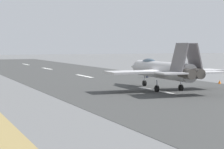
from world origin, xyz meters
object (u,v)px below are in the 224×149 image
object	(u,v)px
crew_person	(147,73)
marker_cone_mid	(220,82)
fighter_jet	(161,69)
marker_cone_far	(156,74)

from	to	relation	value
crew_person	marker_cone_mid	xyz separation A→B (m)	(-13.83, -4.14, -0.56)
marker_cone_mid	fighter_jet	bearing A→B (deg)	107.18
marker_cone_mid	marker_cone_far	distance (m)	18.30
fighter_jet	crew_person	size ratio (longest dim) A/B	10.62
marker_cone_far	crew_person	bearing A→B (deg)	137.24
fighter_jet	marker_cone_far	bearing A→B (deg)	-27.86
fighter_jet	marker_cone_far	xyz separation A→B (m)	(21.88, -11.56, -2.21)
crew_person	marker_cone_mid	distance (m)	14.44
crew_person	marker_cone_far	world-z (taller)	crew_person
fighter_jet	marker_cone_mid	xyz separation A→B (m)	(3.58, -11.56, -2.21)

